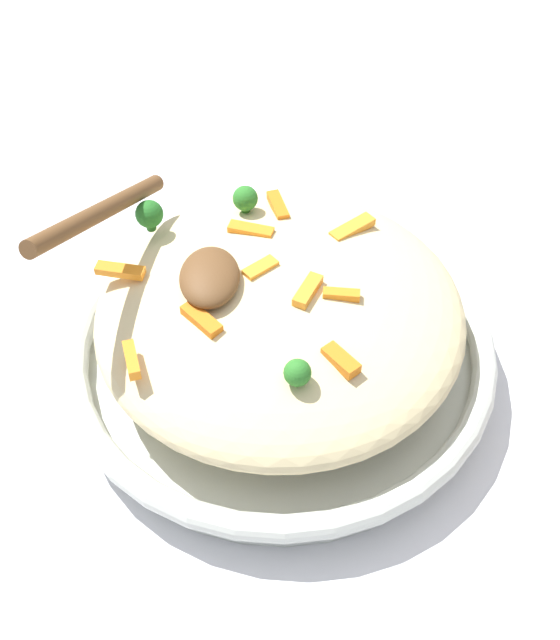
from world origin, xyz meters
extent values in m
plane|color=silver|center=(0.00, 0.00, 0.00)|extent=(2.40, 2.40, 0.00)
cylinder|color=silver|center=(0.00, 0.00, 0.01)|extent=(0.28, 0.28, 0.02)
torus|color=silver|center=(0.00, 0.00, 0.03)|extent=(0.31, 0.31, 0.02)
torus|color=black|center=(0.00, 0.00, 0.03)|extent=(0.30, 0.30, 0.00)
ellipsoid|color=beige|center=(0.00, 0.00, 0.06)|extent=(0.26, 0.26, 0.06)
cube|color=orange|center=(0.02, 0.05, 0.09)|extent=(0.02, 0.02, 0.01)
cube|color=orange|center=(-0.06, 0.09, 0.09)|extent=(0.03, 0.01, 0.01)
cube|color=orange|center=(-0.01, -0.02, 0.10)|extent=(0.03, 0.02, 0.01)
cube|color=orange|center=(0.01, 0.01, 0.09)|extent=(0.02, 0.03, 0.01)
cube|color=orange|center=(0.05, 0.02, 0.09)|extent=(0.02, 0.03, 0.01)
cube|color=orange|center=(0.02, 0.11, 0.09)|extent=(0.02, 0.03, 0.01)
cube|color=orange|center=(-0.03, 0.05, 0.09)|extent=(0.03, 0.03, 0.01)
cube|color=orange|center=(-0.07, -0.04, 0.09)|extent=(0.03, 0.02, 0.01)
cube|color=orange|center=(-0.01, -0.04, 0.09)|extent=(0.01, 0.02, 0.01)
cube|color=orange|center=(0.08, 0.00, 0.09)|extent=(0.03, 0.02, 0.01)
cube|color=orange|center=(0.06, -0.05, 0.09)|extent=(0.03, 0.04, 0.01)
cylinder|color=#205B1C|center=(0.06, 0.09, 0.09)|extent=(0.01, 0.01, 0.01)
sphere|color=#236B23|center=(0.06, 0.09, 0.10)|extent=(0.02, 0.02, 0.02)
cylinder|color=#296820|center=(-0.08, -0.01, 0.09)|extent=(0.01, 0.01, 0.00)
sphere|color=#2D7A28|center=(-0.08, -0.01, 0.10)|extent=(0.02, 0.02, 0.02)
cylinder|color=#296820|center=(0.08, 0.02, 0.09)|extent=(0.01, 0.01, 0.01)
sphere|color=#2D7A28|center=(0.08, 0.02, 0.10)|extent=(0.02, 0.02, 0.02)
ellipsoid|color=brown|center=(0.00, 0.05, 0.10)|extent=(0.06, 0.04, 0.02)
cylinder|color=brown|center=(0.03, 0.12, 0.13)|extent=(0.15, 0.07, 0.07)
camera|label=1|loc=(-0.38, 0.01, 0.47)|focal=45.12mm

